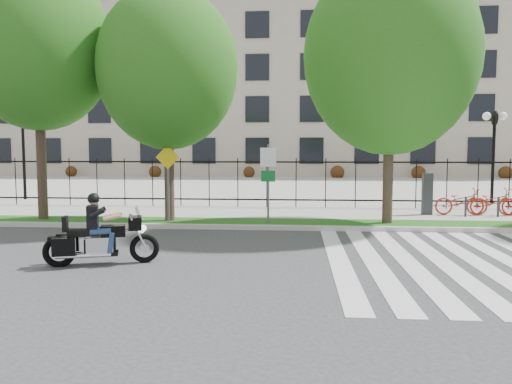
{
  "coord_description": "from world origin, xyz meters",
  "views": [
    {
      "loc": [
        1.27,
        -11.2,
        2.43
      ],
      "look_at": [
        0.08,
        3.0,
        1.27
      ],
      "focal_mm": 35.0,
      "sensor_mm": 36.0,
      "label": 1
    }
  ],
  "objects": [
    {
      "name": "plaza",
      "position": [
        0.0,
        25.0,
        0.05
      ],
      "size": [
        80.0,
        34.0,
        0.1
      ],
      "primitive_type": "cube",
      "color": "#98968E",
      "rests_on": "ground"
    },
    {
      "name": "sign_pole_warning",
      "position": [
        -2.91,
        4.58,
        1.74
      ],
      "size": [
        0.78,
        0.09,
        2.49
      ],
      "color": "#59595B",
      "rests_on": "grass_verge"
    },
    {
      "name": "street_tree_2",
      "position": [
        4.13,
        4.95,
        5.42
      ],
      "size": [
        5.42,
        5.42,
        8.39
      ],
      "color": "#3B2A20",
      "rests_on": "grass_verge"
    },
    {
      "name": "sign_pole_regulatory",
      "position": [
        0.33,
        4.58,
        1.74
      ],
      "size": [
        0.5,
        0.09,
        2.5
      ],
      "color": "#59595B",
      "rests_on": "grass_verge"
    },
    {
      "name": "lamp_post_right",
      "position": [
        10.0,
        12.0,
        3.21
      ],
      "size": [
        1.06,
        0.7,
        4.25
      ],
      "color": "black",
      "rests_on": "ground"
    },
    {
      "name": "lamp_post_left",
      "position": [
        -12.0,
        12.0,
        3.21
      ],
      "size": [
        1.06,
        0.7,
        4.25
      ],
      "color": "black",
      "rests_on": "ground"
    },
    {
      "name": "sidewalk",
      "position": [
        0.0,
        7.45,
        0.07
      ],
      "size": [
        60.0,
        3.5,
        0.15
      ],
      "primitive_type": "cube",
      "color": "#98968E",
      "rests_on": "ground"
    },
    {
      "name": "iron_fence",
      "position": [
        0.0,
        9.2,
        1.15
      ],
      "size": [
        30.0,
        0.06,
        2.0
      ],
      "primitive_type": null,
      "color": "black",
      "rests_on": "sidewalk"
    },
    {
      "name": "crosswalk_stripes",
      "position": [
        4.83,
        0.0,
        0.01
      ],
      "size": [
        5.7,
        8.0,
        0.01
      ],
      "primitive_type": null,
      "color": "silver",
      "rests_on": "ground"
    },
    {
      "name": "street_tree_0",
      "position": [
        -7.35,
        4.95,
        5.9
      ],
      "size": [
        4.86,
        4.86,
        8.55
      ],
      "color": "#3B2A20",
      "rests_on": "grass_verge"
    },
    {
      "name": "ground",
      "position": [
        0.0,
        0.0,
        0.0
      ],
      "size": [
        120.0,
        120.0,
        0.0
      ],
      "primitive_type": "plane",
      "color": "#313134",
      "rests_on": "ground"
    },
    {
      "name": "street_tree_1",
      "position": [
        -2.97,
        4.95,
        5.1
      ],
      "size": [
        4.57,
        4.57,
        7.59
      ],
      "color": "#3B2A20",
      "rests_on": "grass_verge"
    },
    {
      "name": "curb",
      "position": [
        0.0,
        4.1,
        0.07
      ],
      "size": [
        60.0,
        0.2,
        0.15
      ],
      "primitive_type": "cube",
      "color": "#BAB7AF",
      "rests_on": "ground"
    },
    {
      "name": "grass_verge",
      "position": [
        0.0,
        4.95,
        0.07
      ],
      "size": [
        60.0,
        1.5,
        0.15
      ],
      "primitive_type": "cube",
      "color": "#194912",
      "rests_on": "ground"
    },
    {
      "name": "motorcycle_rider",
      "position": [
        -2.93,
        -0.94,
        0.62
      ],
      "size": [
        2.35,
        1.12,
        1.87
      ],
      "color": "black",
      "rests_on": "ground"
    },
    {
      "name": "office_building",
      "position": [
        0.0,
        44.92,
        9.97
      ],
      "size": [
        60.0,
        21.9,
        20.15
      ],
      "color": "#AC9E8A",
      "rests_on": "ground"
    }
  ]
}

